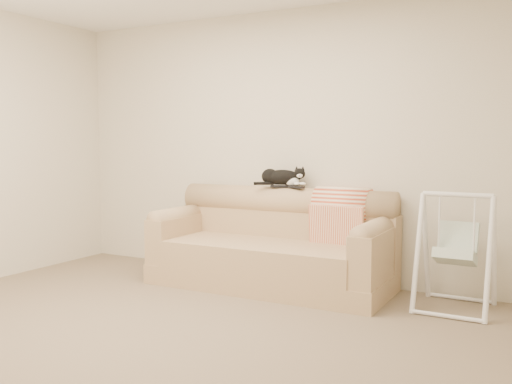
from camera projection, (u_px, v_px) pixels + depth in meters
ground_plane at (169, 337)px, 3.90m from camera, size 5.00×5.00×0.00m
room_shell at (166, 112)px, 3.77m from camera, size 5.04×4.04×2.60m
sofa at (273, 248)px, 5.29m from camera, size 2.20×0.93×0.90m
remote_a at (280, 186)px, 5.45m from camera, size 0.19×0.11×0.03m
remote_b at (296, 187)px, 5.35m from camera, size 0.18×0.10×0.02m
tuxedo_cat at (282, 177)px, 5.45m from camera, size 0.48×0.31×0.20m
throw_blanket at (342, 209)px, 5.18m from camera, size 0.50×0.38×0.58m
baby_swing at (456, 251)px, 4.51m from camera, size 0.58×0.62×0.94m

